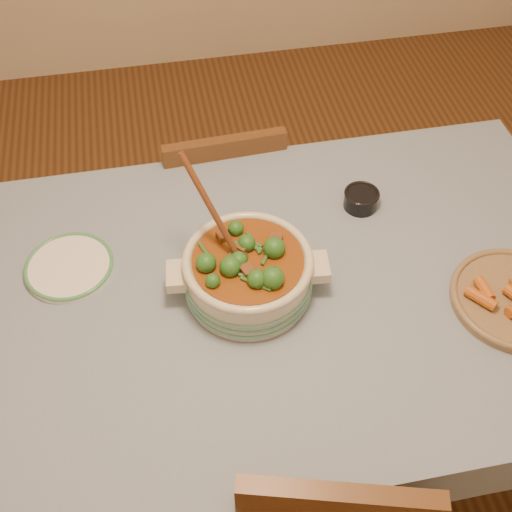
{
  "coord_description": "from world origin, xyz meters",
  "views": [
    {
      "loc": [
        -0.26,
        -0.97,
        2.06
      ],
      "look_at": [
        -0.07,
        0.03,
        0.87
      ],
      "focal_mm": 45.0,
      "sensor_mm": 36.0,
      "label": 1
    }
  ],
  "objects_px": {
    "stew_casserole": "(248,271)",
    "white_plate": "(69,267)",
    "condiment_bowl": "(361,198)",
    "dining_table": "(283,308)",
    "chair_far": "(222,201)"
  },
  "relations": [
    {
      "from": "condiment_bowl",
      "to": "chair_far",
      "type": "bearing_deg",
      "value": 132.08
    },
    {
      "from": "stew_casserole",
      "to": "chair_far",
      "type": "xyz_separation_m",
      "value": [
        0.02,
        0.62,
        -0.37
      ]
    },
    {
      "from": "stew_casserole",
      "to": "condiment_bowl",
      "type": "distance_m",
      "value": 0.44
    },
    {
      "from": "dining_table",
      "to": "chair_far",
      "type": "distance_m",
      "value": 0.67
    },
    {
      "from": "stew_casserole",
      "to": "dining_table",
      "type": "bearing_deg",
      "value": -4.6
    },
    {
      "from": "dining_table",
      "to": "white_plate",
      "type": "height_order",
      "value": "white_plate"
    },
    {
      "from": "condiment_bowl",
      "to": "chair_far",
      "type": "relative_size",
      "value": 0.13
    },
    {
      "from": "white_plate",
      "to": "chair_far",
      "type": "relative_size",
      "value": 0.36
    },
    {
      "from": "chair_far",
      "to": "white_plate",
      "type": "bearing_deg",
      "value": 42.1
    },
    {
      "from": "stew_casserole",
      "to": "white_plate",
      "type": "bearing_deg",
      "value": 160.48
    },
    {
      "from": "white_plate",
      "to": "condiment_bowl",
      "type": "height_order",
      "value": "condiment_bowl"
    },
    {
      "from": "stew_casserole",
      "to": "white_plate",
      "type": "xyz_separation_m",
      "value": [
        -0.45,
        0.16,
        -0.07
      ]
    },
    {
      "from": "condiment_bowl",
      "to": "white_plate",
      "type": "bearing_deg",
      "value": -174.38
    },
    {
      "from": "white_plate",
      "to": "chair_far",
      "type": "bearing_deg",
      "value": 44.96
    },
    {
      "from": "dining_table",
      "to": "condiment_bowl",
      "type": "xyz_separation_m",
      "value": [
        0.28,
        0.25,
        0.12
      ]
    }
  ]
}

